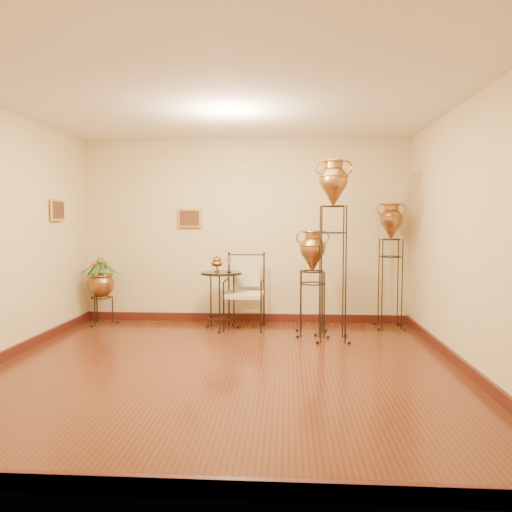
# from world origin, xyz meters

# --- Properties ---
(ground) EXTENTS (5.00, 5.00, 0.00)m
(ground) POSITION_xyz_m (0.00, 0.00, 0.00)
(ground) COLOR #552414
(ground) RESTS_ON ground
(room_shell) EXTENTS (5.02, 5.02, 2.81)m
(room_shell) POSITION_xyz_m (-0.01, 0.01, 1.73)
(room_shell) COLOR beige
(room_shell) RESTS_ON ground
(amphora_tall) EXTENTS (0.51, 0.51, 2.36)m
(amphora_tall) POSITION_xyz_m (1.24, 1.31, 1.20)
(amphora_tall) COLOR black
(amphora_tall) RESTS_ON ground
(amphora_mid) EXTENTS (0.47, 0.47, 1.83)m
(amphora_mid) POSITION_xyz_m (2.15, 2.15, 0.93)
(amphora_mid) COLOR black
(amphora_mid) RESTS_ON ground
(amphora_short) EXTENTS (0.57, 0.57, 1.46)m
(amphora_short) POSITION_xyz_m (1.00, 1.62, 0.72)
(amphora_short) COLOR black
(amphora_short) RESTS_ON ground
(planter_urn) EXTENTS (0.66, 0.66, 1.17)m
(planter_urn) POSITION_xyz_m (-2.15, 2.15, 0.65)
(planter_urn) COLOR black
(planter_urn) RESTS_ON ground
(armchair) EXTENTS (0.62, 0.59, 1.08)m
(armchair) POSITION_xyz_m (0.04, 1.93, 0.54)
(armchair) COLOR black
(armchair) RESTS_ON ground
(side_table) EXTENTS (0.68, 0.68, 1.05)m
(side_table) POSITION_xyz_m (-0.28, 1.87, 0.43)
(side_table) COLOR black
(side_table) RESTS_ON ground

